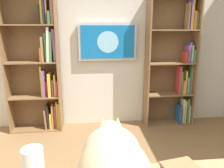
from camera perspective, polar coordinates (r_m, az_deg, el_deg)
wall_back at (r=3.61m, az=-2.34°, el=10.53°), size 4.52×0.06×2.70m
bookshelf_left at (r=3.75m, az=15.89°, el=4.42°), size 0.79×0.28×2.07m
bookshelf_right at (r=3.53m, az=-18.04°, el=5.28°), size 0.78×0.28×2.17m
wall_mounted_tv at (r=3.53m, az=-1.11°, el=10.74°), size 0.90×0.07×0.57m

